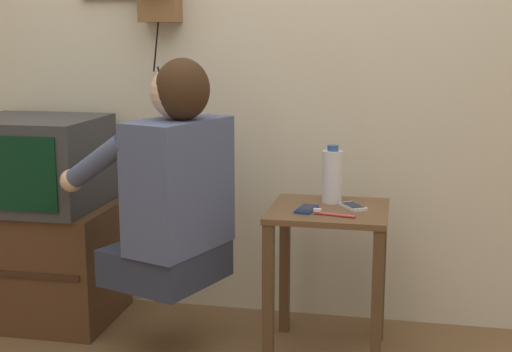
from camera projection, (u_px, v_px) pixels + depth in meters
wall_back at (269, 23)px, 3.00m from camera, size 6.80×0.05×2.55m
side_table at (328, 246)px, 2.71m from camera, size 0.44×0.42×0.59m
person at (173, 184)px, 2.64m from camera, size 0.63×0.57×0.84m
tv_stand at (47, 263)px, 3.10m from camera, size 0.59×0.47×0.51m
television at (35, 163)px, 3.00m from camera, size 0.54×0.49×0.38m
cell_phone_held at (307, 209)px, 2.64m from camera, size 0.08×0.13×0.01m
cell_phone_spare at (353, 206)px, 2.68m from camera, size 0.12×0.14×0.01m
water_bottle at (332, 176)px, 2.75m from camera, size 0.08×0.08×0.23m
toothbrush at (331, 214)px, 2.56m from camera, size 0.16×0.04×0.02m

